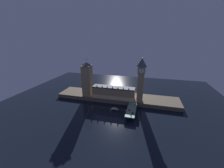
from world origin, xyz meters
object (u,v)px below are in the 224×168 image
at_px(car_northbound_trail, 129,110).
at_px(pedestrian_far_rail, 129,104).
at_px(street_lamp_near, 126,111).
at_px(clock_tower, 141,79).
at_px(car_southbound_trail, 134,105).
at_px(boat_upstream, 115,109).
at_px(street_lamp_far, 129,102).
at_px(victoria_tower, 87,79).
at_px(car_southbound_lead, 133,113).
at_px(pedestrian_mid_walk, 136,108).

height_order(car_northbound_trail, pedestrian_far_rail, pedestrian_far_rail).
bearing_deg(pedestrian_far_rail, street_lamp_near, -90.83).
height_order(clock_tower, car_southbound_trail, clock_tower).
bearing_deg(car_southbound_trail, boat_upstream, -161.04).
distance_m(car_northbound_trail, boat_upstream, 25.17).
height_order(street_lamp_near, street_lamp_far, street_lamp_far).
relative_size(victoria_tower, pedestrian_far_rail, 41.71).
bearing_deg(street_lamp_far, car_southbound_lead, -70.68).
relative_size(car_southbound_lead, car_southbound_trail, 0.94).
height_order(pedestrian_mid_walk, boat_upstream, pedestrian_mid_walk).
xyz_separation_m(victoria_tower, street_lamp_near, (79.01, -49.16, -26.98)).
bearing_deg(boat_upstream, clock_tower, 38.45).
xyz_separation_m(car_northbound_trail, car_southbound_lead, (5.93, -7.08, 0.06)).
distance_m(car_southbound_lead, street_lamp_near, 10.20).
height_order(victoria_tower, pedestrian_far_rail, victoria_tower).
height_order(car_southbound_trail, street_lamp_far, street_lamp_far).
xyz_separation_m(car_southbound_trail, street_lamp_far, (-9.30, 1.72, 3.58)).
distance_m(pedestrian_mid_walk, street_lamp_near, 21.87).
height_order(pedestrian_far_rail, boat_upstream, pedestrian_far_rail).
height_order(clock_tower, pedestrian_mid_walk, clock_tower).
distance_m(victoria_tower, car_southbound_trail, 95.67).
height_order(car_northbound_trail, street_lamp_far, street_lamp_far).
xyz_separation_m(pedestrian_mid_walk, street_lamp_near, (-12.27, -17.89, 2.76)).
height_order(street_lamp_near, boat_upstream, street_lamp_near).
height_order(victoria_tower, street_lamp_far, victoria_tower).
height_order(car_northbound_trail, pedestrian_mid_walk, pedestrian_mid_walk).
height_order(car_southbound_trail, street_lamp_near, street_lamp_near).
bearing_deg(street_lamp_far, pedestrian_mid_walk, -43.27).
bearing_deg(street_lamp_near, clock_tower, 70.95).
bearing_deg(car_northbound_trail, pedestrian_mid_walk, 41.57).
bearing_deg(clock_tower, car_northbound_trail, -109.18).
xyz_separation_m(clock_tower, boat_upstream, (-35.68, -28.33, -44.53)).
distance_m(clock_tower, pedestrian_far_rail, 45.10).
xyz_separation_m(pedestrian_mid_walk, boat_upstream, (-32.04, -0.16, -6.47)).
xyz_separation_m(car_southbound_lead, street_lamp_far, (-9.30, 26.52, 3.62)).
distance_m(victoria_tower, car_northbound_trail, 96.02).
bearing_deg(car_northbound_trail, pedestrian_far_rail, 99.56).
height_order(clock_tower, street_lamp_far, clock_tower).
distance_m(car_northbound_trail, pedestrian_far_rail, 17.87).
relative_size(victoria_tower, car_southbound_trail, 15.47).
relative_size(pedestrian_far_rail, street_lamp_far, 0.23).
bearing_deg(car_southbound_trail, street_lamp_near, -108.54).
height_order(pedestrian_mid_walk, street_lamp_near, street_lamp_near).
height_order(car_southbound_lead, pedestrian_mid_walk, pedestrian_mid_walk).
relative_size(clock_tower, street_lamp_near, 12.59).
relative_size(victoria_tower, car_northbound_trail, 14.93).
distance_m(car_northbound_trail, street_lamp_near, 10.99).
relative_size(clock_tower, boat_upstream, 5.87).
height_order(victoria_tower, pedestrian_mid_walk, victoria_tower).
bearing_deg(car_northbound_trail, car_southbound_trail, 71.49).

